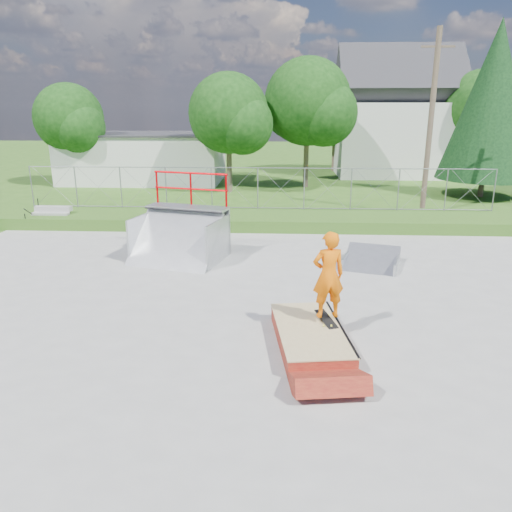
% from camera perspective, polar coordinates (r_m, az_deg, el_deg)
% --- Properties ---
extents(ground, '(120.00, 120.00, 0.00)m').
position_cam_1_polar(ground, '(11.97, -2.21, -7.01)').
color(ground, '#305919').
rests_on(ground, ground).
extents(concrete_pad, '(20.00, 16.00, 0.04)m').
position_cam_1_polar(concrete_pad, '(11.96, -2.21, -6.93)').
color(concrete_pad, gray).
rests_on(concrete_pad, ground).
extents(grass_berm, '(24.00, 3.00, 0.50)m').
position_cam_1_polar(grass_berm, '(20.94, 0.07, 4.19)').
color(grass_berm, '#305919').
rests_on(grass_berm, ground).
extents(grind_box, '(1.69, 2.91, 0.41)m').
position_cam_1_polar(grind_box, '(10.61, 6.17, -9.17)').
color(grind_box, maroon).
rests_on(grind_box, concrete_pad).
extents(quarter_pipe, '(3.22, 2.93, 2.72)m').
position_cam_1_polar(quarter_pipe, '(16.02, -9.01, 4.10)').
color(quarter_pipe, '#9FA1A6').
rests_on(quarter_pipe, concrete_pad).
extents(flat_bank_ramp, '(2.05, 2.12, 0.50)m').
position_cam_1_polar(flat_bank_ramp, '(15.88, 13.02, -0.41)').
color(flat_bank_ramp, '#9FA1A6').
rests_on(flat_bank_ramp, concrete_pad).
extents(skateboard, '(0.47, 0.82, 0.13)m').
position_cam_1_polar(skateboard, '(10.85, 8.05, -7.19)').
color(skateboard, black).
rests_on(skateboard, grind_box).
extents(skater, '(0.76, 0.58, 1.87)m').
position_cam_1_polar(skater, '(10.50, 8.25, -2.53)').
color(skater, orange).
rests_on(skater, grind_box).
extents(concrete_stairs, '(1.50, 1.60, 0.80)m').
position_cam_1_polar(concrete_stairs, '(22.24, -22.55, 4.04)').
color(concrete_stairs, gray).
rests_on(concrete_stairs, ground).
extents(chain_link_fence, '(20.00, 0.06, 1.80)m').
position_cam_1_polar(chain_link_fence, '(21.70, 0.20, 7.73)').
color(chain_link_fence, gray).
rests_on(chain_link_fence, grass_berm).
extents(utility_building_flat, '(10.00, 6.00, 3.00)m').
position_cam_1_polar(utility_building_flat, '(34.28, -12.58, 10.87)').
color(utility_building_flat, silver).
rests_on(utility_building_flat, ground).
extents(gable_house, '(8.40, 6.08, 8.94)m').
position_cam_1_polar(gable_house, '(37.77, 15.65, 14.73)').
color(gable_house, silver).
rests_on(gable_house, ground).
extents(utility_pole, '(0.24, 0.24, 8.00)m').
position_cam_1_polar(utility_pole, '(23.82, 19.30, 13.92)').
color(utility_pole, brown).
rests_on(utility_pole, ground).
extents(tree_left_near, '(4.76, 4.48, 6.65)m').
position_cam_1_polar(tree_left_near, '(28.87, -2.68, 15.64)').
color(tree_left_near, brown).
rests_on(tree_left_near, ground).
extents(tree_center, '(5.44, 5.12, 7.60)m').
position_cam_1_polar(tree_center, '(30.76, 6.49, 16.76)').
color(tree_center, brown).
rests_on(tree_center, ground).
extents(tree_left_far, '(4.42, 4.16, 6.18)m').
position_cam_1_polar(tree_left_far, '(33.31, -20.31, 14.29)').
color(tree_left_far, brown).
rests_on(tree_left_far, ground).
extents(tree_right_far, '(5.10, 4.80, 7.12)m').
position_cam_1_polar(tree_right_far, '(37.17, 24.69, 14.93)').
color(tree_right_far, brown).
rests_on(tree_right_far, ground).
extents(tree_back_mid, '(4.08, 3.84, 5.70)m').
position_cam_1_polar(tree_back_mid, '(39.01, 9.41, 14.86)').
color(tree_back_mid, brown).
rests_on(tree_back_mid, ground).
extents(conifer_tree, '(5.04, 5.04, 9.10)m').
position_cam_1_polar(conifer_tree, '(29.99, 25.42, 15.70)').
color(conifer_tree, brown).
rests_on(conifer_tree, ground).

